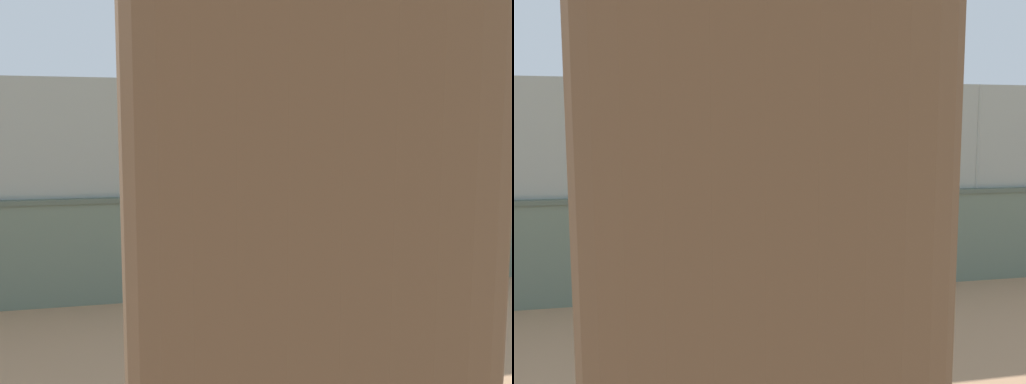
# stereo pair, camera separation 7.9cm
# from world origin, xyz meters

# --- Properties ---
(ground_plane) EXTENTS (260.00, 260.00, 0.00)m
(ground_plane) POSITION_xyz_m (0.00, 0.00, 0.00)
(ground_plane) COLOR tan
(perimeter_wall) EXTENTS (29.07, 0.65, 1.79)m
(perimeter_wall) POSITION_xyz_m (2.23, 10.53, 0.90)
(perimeter_wall) COLOR slate
(perimeter_wall) RESTS_ON ground_plane
(fence_panel_on_wall) EXTENTS (28.56, 0.29, 1.98)m
(fence_panel_on_wall) POSITION_xyz_m (2.23, 10.53, 2.78)
(fence_panel_on_wall) COLOR gray
(fence_panel_on_wall) RESTS_ON perimeter_wall
(player_crossing_court) EXTENTS (0.78, 1.29, 1.71)m
(player_crossing_court) POSITION_xyz_m (3.34, 4.13, 1.01)
(player_crossing_court) COLOR black
(player_crossing_court) RESTS_ON ground_plane
(player_near_wall_returning) EXTENTS (0.91, 1.04, 1.72)m
(player_near_wall_returning) POSITION_xyz_m (-3.16, 4.20, 1.02)
(player_near_wall_returning) COLOR black
(player_near_wall_returning) RESTS_ON ground_plane
(sports_ball) EXTENTS (0.23, 0.23, 0.23)m
(sports_ball) POSITION_xyz_m (2.29, 5.92, 0.12)
(sports_ball) COLOR yellow
(sports_ball) RESTS_ON ground_plane
(spare_ball_by_wall) EXTENTS (0.12, 0.12, 0.12)m
(spare_ball_by_wall) POSITION_xyz_m (-4.53, 8.70, 0.06)
(spare_ball_by_wall) COLOR #3399D8
(spare_ball_by_wall) RESTS_ON ground_plane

